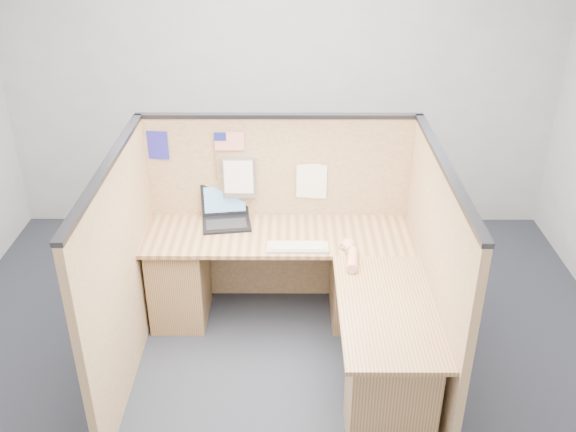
{
  "coord_description": "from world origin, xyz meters",
  "views": [
    {
      "loc": [
        0.08,
        -3.35,
        3.04
      ],
      "look_at": [
        0.07,
        0.5,
        0.98
      ],
      "focal_mm": 40.0,
      "sensor_mm": 36.0,
      "label": 1
    }
  ],
  "objects_px": {
    "keyboard": "(298,247)",
    "mouse": "(348,246)",
    "l_desk": "(304,304)",
    "laptop": "(227,213)"
  },
  "relations": [
    {
      "from": "mouse",
      "to": "keyboard",
      "type": "bearing_deg",
      "value": -180.0
    },
    {
      "from": "l_desk",
      "to": "laptop",
      "type": "relative_size",
      "value": 5.06
    },
    {
      "from": "laptop",
      "to": "mouse",
      "type": "height_order",
      "value": "laptop"
    },
    {
      "from": "laptop",
      "to": "mouse",
      "type": "xyz_separation_m",
      "value": [
        0.87,
        -0.4,
        -0.04
      ]
    },
    {
      "from": "l_desk",
      "to": "laptop",
      "type": "xyz_separation_m",
      "value": [
        -0.57,
        0.59,
        0.4
      ]
    },
    {
      "from": "l_desk",
      "to": "laptop",
      "type": "height_order",
      "value": "laptop"
    },
    {
      "from": "l_desk",
      "to": "mouse",
      "type": "relative_size",
      "value": 18.55
    },
    {
      "from": "keyboard",
      "to": "mouse",
      "type": "bearing_deg",
      "value": 0.34
    },
    {
      "from": "l_desk",
      "to": "keyboard",
      "type": "relative_size",
      "value": 4.53
    },
    {
      "from": "laptop",
      "to": "keyboard",
      "type": "relative_size",
      "value": 0.9
    }
  ]
}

